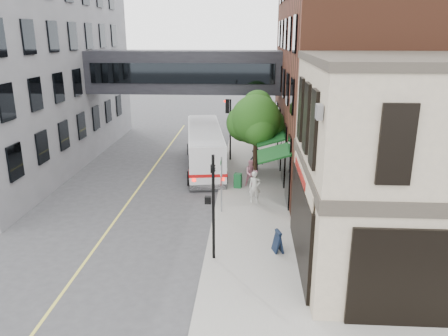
# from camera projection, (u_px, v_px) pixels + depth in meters

# --- Properties ---
(ground) EXTENTS (120.00, 120.00, 0.00)m
(ground) POSITION_uv_depth(u_px,v_px,m) (199.00, 287.00, 16.53)
(ground) COLOR #38383A
(ground) RESTS_ON ground
(sidewalk_main) EXTENTS (4.00, 60.00, 0.15)m
(sidewalk_main) POSITION_uv_depth(u_px,v_px,m) (252.00, 173.00, 29.74)
(sidewalk_main) COLOR gray
(sidewalk_main) RESTS_ON ground
(corner_building) EXTENTS (10.19, 8.12, 8.45)m
(corner_building) POSITION_uv_depth(u_px,v_px,m) (436.00, 169.00, 16.68)
(corner_building) COLOR tan
(corner_building) RESTS_ON ground
(brick_building) EXTENTS (13.76, 18.00, 14.00)m
(brick_building) POSITION_uv_depth(u_px,v_px,m) (377.00, 69.00, 28.19)
(brick_building) COLOR #522919
(brick_building) RESTS_ON ground
(skyway_bridge) EXTENTS (14.00, 3.18, 3.00)m
(skyway_bridge) POSITION_uv_depth(u_px,v_px,m) (185.00, 72.00, 31.94)
(skyway_bridge) COLOR black
(skyway_bridge) RESTS_ON ground
(traffic_signal_near) EXTENTS (0.44, 0.22, 4.60)m
(traffic_signal_near) POSITION_uv_depth(u_px,v_px,m) (213.00, 195.00, 17.53)
(traffic_signal_near) COLOR black
(traffic_signal_near) RESTS_ON sidewalk_main
(traffic_signal_far) EXTENTS (0.53, 0.28, 4.50)m
(traffic_signal_far) POSITION_uv_depth(u_px,v_px,m) (228.00, 117.00, 31.74)
(traffic_signal_far) COLOR black
(traffic_signal_far) RESTS_ON sidewalk_main
(street_sign_pole) EXTENTS (0.08, 0.75, 3.00)m
(street_sign_pole) POSITION_uv_depth(u_px,v_px,m) (221.00, 180.00, 22.61)
(street_sign_pole) COLOR gray
(street_sign_pole) RESTS_ON sidewalk_main
(street_tree) EXTENTS (3.80, 3.20, 5.60)m
(street_tree) POSITION_uv_depth(u_px,v_px,m) (256.00, 120.00, 27.85)
(street_tree) COLOR #382619
(street_tree) RESTS_ON sidewalk_main
(lane_marking) EXTENTS (0.12, 40.00, 0.01)m
(lane_marking) POSITION_uv_depth(u_px,v_px,m) (136.00, 192.00, 26.35)
(lane_marking) COLOR #D8CC4C
(lane_marking) RESTS_ON ground
(bus) EXTENTS (3.73, 10.62, 2.80)m
(bus) POSITION_uv_depth(u_px,v_px,m) (205.00, 146.00, 30.81)
(bus) COLOR silver
(bus) RESTS_ON ground
(pedestrian_a) EXTENTS (0.69, 0.49, 1.77)m
(pedestrian_a) POSITION_uv_depth(u_px,v_px,m) (255.00, 187.00, 24.19)
(pedestrian_a) COLOR silver
(pedestrian_a) RESTS_ON sidewalk_main
(pedestrian_b) EXTENTS (0.91, 0.77, 1.66)m
(pedestrian_b) POSITION_uv_depth(u_px,v_px,m) (251.00, 173.00, 26.79)
(pedestrian_b) COLOR pink
(pedestrian_b) RESTS_ON sidewalk_main
(pedestrian_c) EXTENTS (1.18, 0.94, 1.60)m
(pedestrian_c) POSITION_uv_depth(u_px,v_px,m) (256.00, 160.00, 29.70)
(pedestrian_c) COLOR black
(pedestrian_c) RESTS_ON sidewalk_main
(newspaper_box) EXTENTS (0.51, 0.47, 0.89)m
(newspaper_box) POSITION_uv_depth(u_px,v_px,m) (238.00, 180.00, 26.61)
(newspaper_box) COLOR #125326
(newspaper_box) RESTS_ON sidewalk_main
(sandwich_board) EXTENTS (0.49, 0.62, 0.97)m
(sandwich_board) POSITION_uv_depth(u_px,v_px,m) (278.00, 241.00, 18.75)
(sandwich_board) COLOR black
(sandwich_board) RESTS_ON sidewalk_main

